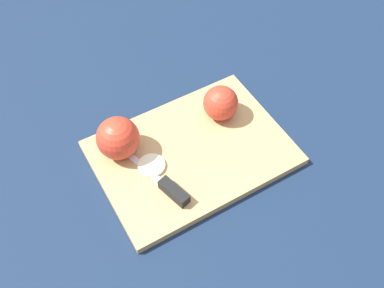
# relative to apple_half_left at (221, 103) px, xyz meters

# --- Properties ---
(ground_plane) EXTENTS (4.00, 4.00, 0.00)m
(ground_plane) POSITION_rel_apple_half_left_xyz_m (0.09, 0.05, -0.05)
(ground_plane) COLOR #14233D
(cutting_board) EXTENTS (0.37, 0.27, 0.02)m
(cutting_board) POSITION_rel_apple_half_left_xyz_m (0.09, 0.05, -0.04)
(cutting_board) COLOR tan
(cutting_board) RESTS_ON ground_plane
(apple_half_left) EXTENTS (0.07, 0.07, 0.07)m
(apple_half_left) POSITION_rel_apple_half_left_xyz_m (0.00, 0.00, 0.00)
(apple_half_left) COLOR red
(apple_half_left) RESTS_ON cutting_board
(apple_half_right) EXTENTS (0.08, 0.08, 0.08)m
(apple_half_right) POSITION_rel_apple_half_left_xyz_m (0.21, -0.02, 0.01)
(apple_half_right) COLOR red
(apple_half_right) RESTS_ON cutting_board
(knife) EXTENTS (0.05, 0.15, 0.02)m
(knife) POSITION_rel_apple_half_left_xyz_m (0.17, 0.10, -0.03)
(knife) COLOR silver
(knife) RESTS_ON cutting_board
(apple_slice) EXTENTS (0.05, 0.05, 0.01)m
(apple_slice) POSITION_rel_apple_half_left_xyz_m (0.18, 0.04, -0.03)
(apple_slice) COLOR beige
(apple_slice) RESTS_ON cutting_board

